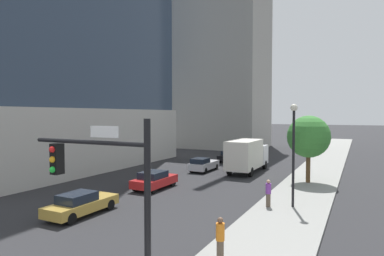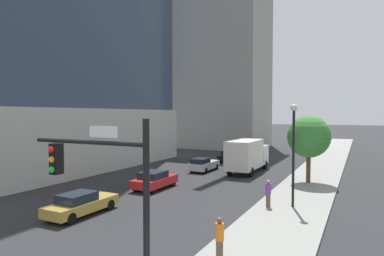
{
  "view_description": "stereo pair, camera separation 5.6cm",
  "coord_description": "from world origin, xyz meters",
  "views": [
    {
      "loc": [
        12.04,
        -5.17,
        5.89
      ],
      "look_at": [
        1.53,
        15.51,
        4.94
      ],
      "focal_mm": 31.0,
      "sensor_mm": 36.0,
      "label": 1
    },
    {
      "loc": [
        12.09,
        -5.14,
        5.89
      ],
      "look_at": [
        1.53,
        15.51,
        4.94
      ],
      "focal_mm": 31.0,
      "sensor_mm": 36.0,
      "label": 2
    }
  ],
  "objects": [
    {
      "name": "construction_building",
      "position": [
        -10.09,
        50.97,
        17.21
      ],
      "size": [
        15.36,
        21.71,
        39.54
      ],
      "color": "#9E9B93",
      "rests_on": "ground"
    },
    {
      "name": "car_gold",
      "position": [
        -2.41,
        8.93,
        0.68
      ],
      "size": [
        1.75,
        4.55,
        1.37
      ],
      "color": "#AD8938",
      "rests_on": "ground"
    },
    {
      "name": "car_red",
      "position": [
        -2.41,
        16.66,
        0.72
      ],
      "size": [
        1.91,
        4.14,
        1.41
      ],
      "color": "red",
      "rests_on": "ground"
    },
    {
      "name": "traffic_light_pole",
      "position": [
        4.9,
        2.75,
        3.87
      ],
      "size": [
        4.69,
        0.48,
        5.62
      ],
      "color": "black",
      "rests_on": "sidewalk"
    },
    {
      "name": "street_lamp",
      "position": [
        8.4,
        15.83,
        4.28
      ],
      "size": [
        0.44,
        0.44,
        6.38
      ],
      "color": "black",
      "rests_on": "sidewalk"
    },
    {
      "name": "box_truck",
      "position": [
        1.85,
        27.17,
        1.83
      ],
      "size": [
        2.43,
        7.44,
        3.34
      ],
      "color": "silver",
      "rests_on": "ground"
    },
    {
      "name": "sidewalk",
      "position": [
        8.35,
        20.0,
        0.07
      ],
      "size": [
        4.38,
        120.0,
        0.15
      ],
      "primitive_type": "cube",
      "color": "gray",
      "rests_on": "ground"
    },
    {
      "name": "pedestrian_orange_shirt",
      "position": [
        7.29,
        6.58,
        1.06
      ],
      "size": [
        0.34,
        0.34,
        1.77
      ],
      "color": "brown",
      "rests_on": "sidewalk"
    },
    {
      "name": "car_black",
      "position": [
        -2.41,
        33.77,
        0.69
      ],
      "size": [
        1.83,
        4.37,
        1.38
      ],
      "color": "black",
      "rests_on": "ground"
    },
    {
      "name": "pedestrian_purple_shirt",
      "position": [
        7.04,
        15.14,
        1.01
      ],
      "size": [
        0.34,
        0.34,
        1.69
      ],
      "color": "brown",
      "rests_on": "sidewalk"
    },
    {
      "name": "street_tree",
      "position": [
        8.2,
        24.06,
        4.02
      ],
      "size": [
        3.55,
        3.55,
        5.66
      ],
      "color": "brown",
      "rests_on": "sidewalk"
    },
    {
      "name": "car_silver",
      "position": [
        -2.41,
        25.86,
        0.7
      ],
      "size": [
        1.74,
        4.17,
        1.43
      ],
      "color": "#B7B7BC",
      "rests_on": "ground"
    }
  ]
}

